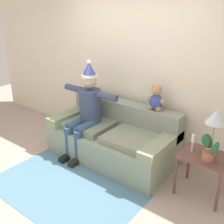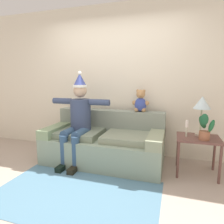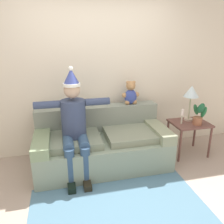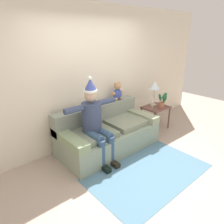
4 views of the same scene
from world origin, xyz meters
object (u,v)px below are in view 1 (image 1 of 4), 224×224
teddy_bear (156,99)px  person_seated (86,109)px  side_table (204,161)px  table_lamp (216,119)px  potted_plant (209,149)px  couch (114,138)px  candle_tall (193,141)px

teddy_bear → person_seated: bearing=-153.9°
person_seated → side_table: person_seated is taller
person_seated → table_lamp: bearing=6.4°
teddy_bear → potted_plant: (0.96, -0.47, -0.27)m
person_seated → teddy_bear: (0.94, 0.46, 0.24)m
teddy_bear → side_table: teddy_bear is taller
side_table → table_lamp: size_ratio=1.01×
teddy_bear → table_lamp: size_ratio=0.66×
potted_plant → teddy_bear: bearing=154.0°
couch → side_table: (1.44, -0.05, 0.15)m
side_table → teddy_bear: bearing=158.7°
teddy_bear → candle_tall: bearing=-26.7°
side_table → person_seated: bearing=-176.5°
side_table → table_lamp: bearing=73.1°
person_seated → table_lamp: 1.90m
couch → teddy_bear: 0.92m
couch → teddy_bear: teddy_bear is taller
couch → potted_plant: 1.57m
teddy_bear → potted_plant: teddy_bear is taller
side_table → potted_plant: 0.29m
side_table → candle_tall: bearing=-173.1°
teddy_bear → table_lamp: (0.93, -0.25, 0.02)m
side_table → potted_plant: potted_plant is taller
table_lamp → person_seated: bearing=-173.6°
person_seated → teddy_bear: size_ratio=3.94×
person_seated → side_table: size_ratio=2.57×
table_lamp → candle_tall: 0.38m
couch → person_seated: size_ratio=1.28×
teddy_bear → candle_tall: teddy_bear is taller
table_lamp → candle_tall: bearing=-149.1°
side_table → candle_tall: 0.29m
person_seated → couch: bearing=22.4°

